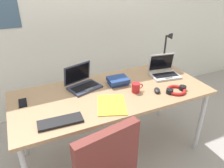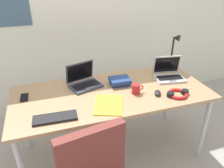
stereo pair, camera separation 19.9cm
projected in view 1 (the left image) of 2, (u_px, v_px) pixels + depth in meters
ground_plane at (112, 151)px, 2.38m from camera, size 12.00×12.00×0.00m
wall_back at (74, 10)px, 2.65m from camera, size 6.00×0.13×2.60m
desk at (112, 97)px, 2.06m from camera, size 1.80×0.80×0.74m
desk_lamp at (167, 50)px, 2.45m from camera, size 0.12×0.18×0.40m
laptop_near_lamp at (164, 71)px, 2.32m from camera, size 0.32×0.27×0.22m
laptop_back_right at (82, 83)px, 2.09m from camera, size 0.34×0.30×0.22m
external_keyboard at (60, 122)px, 1.62m from camera, size 0.34×0.14×0.02m
computer_mouse at (157, 90)px, 2.02m from camera, size 0.09×0.11×0.03m
cell_phone at (23, 103)px, 1.85m from camera, size 0.07×0.14×0.01m
headphones at (176, 90)px, 2.02m from camera, size 0.21×0.18×0.04m
book_stack at (118, 81)px, 2.14m from camera, size 0.20×0.17×0.07m
paper_folder_back_left at (112, 105)px, 1.83m from camera, size 0.32×0.37×0.01m
coffee_mug at (136, 88)px, 2.01m from camera, size 0.11×0.08×0.09m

